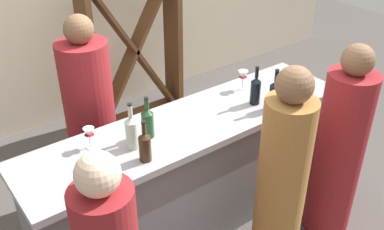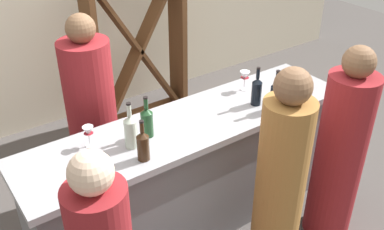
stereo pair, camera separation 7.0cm
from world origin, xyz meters
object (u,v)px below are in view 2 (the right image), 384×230
(wine_bottle_second_left_clear_pale, at_px, (131,130))
(wine_bottle_second_right_near_black, at_px, (257,91))
(wine_glass_near_left, at_px, (301,80))
(person_center_guest, at_px, (280,186))
(wine_glass_near_right, at_px, (245,77))
(person_server_behind, at_px, (93,123))
(person_right_guest, at_px, (340,155))
(wine_bottle_rightmost_near_black, at_px, (276,95))
(wine_glass_near_center, at_px, (88,132))
(wine_bottle_center_olive_green, at_px, (147,121))
(wine_rack, at_px, (138,49))
(wine_bottle_leftmost_amber_brown, at_px, (143,145))

(wine_bottle_second_left_clear_pale, xyz_separation_m, wine_bottle_second_right_near_black, (1.02, -0.05, -0.01))
(wine_bottle_second_left_clear_pale, bearing_deg, wine_bottle_second_right_near_black, -2.59)
(wine_glass_near_left, bearing_deg, wine_bottle_second_left_clear_pale, 175.83)
(wine_bottle_second_left_clear_pale, bearing_deg, person_center_guest, -42.81)
(wine_glass_near_right, relative_size, person_server_behind, 0.10)
(person_center_guest, height_order, person_right_guest, person_center_guest)
(wine_bottle_second_left_clear_pale, height_order, wine_bottle_rightmost_near_black, wine_bottle_second_left_clear_pale)
(wine_bottle_second_right_near_black, height_order, wine_glass_near_center, wine_bottle_second_right_near_black)
(wine_bottle_second_left_clear_pale, height_order, person_center_guest, person_center_guest)
(wine_bottle_center_olive_green, height_order, wine_glass_near_center, wine_bottle_center_olive_green)
(wine_glass_near_center, bearing_deg, person_center_guest, -41.50)
(wine_bottle_second_left_clear_pale, xyz_separation_m, person_right_guest, (1.32, -0.63, -0.37))
(wine_rack, bearing_deg, wine_bottle_second_right_near_black, -88.54)
(person_center_guest, bearing_deg, person_right_guest, -107.65)
(wine_rack, bearing_deg, wine_bottle_center_olive_green, -116.96)
(wine_bottle_leftmost_amber_brown, height_order, wine_glass_near_left, wine_bottle_leftmost_amber_brown)
(wine_glass_near_center, distance_m, person_right_guest, 1.76)
(person_center_guest, bearing_deg, wine_glass_near_left, -72.63)
(wine_bottle_leftmost_amber_brown, height_order, person_center_guest, person_center_guest)
(wine_bottle_center_olive_green, distance_m, person_server_behind, 0.76)
(wine_bottle_leftmost_amber_brown, height_order, person_right_guest, person_right_guest)
(person_center_guest, bearing_deg, wine_rack, -26.25)
(wine_bottle_leftmost_amber_brown, xyz_separation_m, person_server_behind, (0.04, 0.89, -0.31))
(wine_bottle_second_left_clear_pale, relative_size, wine_glass_near_left, 2.07)
(person_center_guest, bearing_deg, wine_glass_near_right, -45.27)
(wine_bottle_second_left_clear_pale, relative_size, wine_glass_near_right, 2.02)
(wine_rack, distance_m, person_center_guest, 2.35)
(wine_rack, height_order, person_server_behind, wine_rack)
(person_right_guest, bearing_deg, wine_bottle_center_olive_green, 41.31)
(person_server_behind, bearing_deg, wine_bottle_second_left_clear_pale, 13.01)
(wine_glass_near_right, bearing_deg, wine_rack, 94.87)
(person_center_guest, bearing_deg, wine_glass_near_center, 28.93)
(wine_glass_near_left, height_order, person_server_behind, person_server_behind)
(wine_bottle_leftmost_amber_brown, bearing_deg, wine_glass_near_right, 17.22)
(wine_glass_near_center, bearing_deg, wine_bottle_second_left_clear_pale, -36.82)
(wine_glass_near_center, bearing_deg, wine_rack, 51.93)
(wine_glass_near_center, xyz_separation_m, person_center_guest, (0.92, -0.81, -0.33))
(wine_bottle_leftmost_amber_brown, relative_size, person_server_behind, 0.17)
(wine_glass_near_left, xyz_separation_m, person_server_behind, (-1.39, 0.84, -0.31))
(wine_glass_near_center, height_order, person_right_guest, person_right_guest)
(wine_bottle_second_right_near_black, relative_size, wine_glass_near_left, 1.94)
(wine_rack, bearing_deg, wine_glass_near_right, -85.13)
(wine_bottle_second_left_clear_pale, distance_m, person_right_guest, 1.51)
(person_center_guest, xyz_separation_m, person_server_behind, (-0.66, 1.38, 0.02))
(wine_bottle_second_right_near_black, height_order, wine_bottle_rightmost_near_black, wine_bottle_rightmost_near_black)
(wine_bottle_second_left_clear_pale, relative_size, wine_bottle_center_olive_green, 1.09)
(wine_glass_near_left, xyz_separation_m, wine_glass_near_center, (-1.64, 0.26, -0.00))
(wine_rack, relative_size, person_server_behind, 1.01)
(wine_bottle_second_left_clear_pale, distance_m, wine_bottle_center_olive_green, 0.15)
(wine_bottle_second_left_clear_pale, height_order, wine_bottle_second_right_near_black, wine_bottle_second_left_clear_pale)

